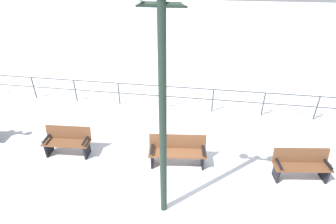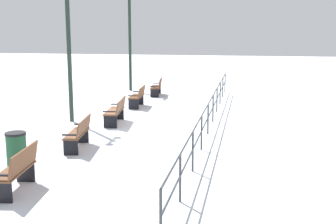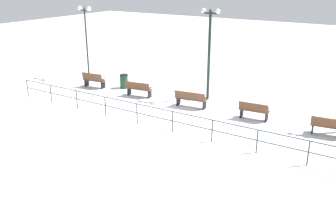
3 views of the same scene
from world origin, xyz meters
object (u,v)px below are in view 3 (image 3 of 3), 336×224
Objects in this scene: bench_third at (191,99)px; lamppost_middle at (209,44)px; lamppost_far at (85,25)px; bench_fourth at (139,89)px; bench_fifth at (94,80)px; bench_second at (254,110)px; bench_nearest at (329,126)px; trash_bin at (124,81)px.

bench_third is 3.18m from lamppost_middle.
lamppost_far is at bearing 90.00° from lamppost_middle.
bench_third is at bearing -101.03° from lamppost_far.
bench_fifth is at bearing 81.82° from bench_fourth.
bench_second is 0.31× the size of lamppost_far.
bench_fourth is (0.12, 10.35, 0.02)m from bench_nearest.
lamppost_far reaches higher than trash_bin.
lamppost_middle is 6.06m from trash_bin.
lamppost_far is (1.81, 15.83, 3.07)m from bench_nearest.
trash_bin is (0.93, -1.64, -0.05)m from bench_fifth.
bench_second is at bearing -95.96° from trash_bin.
trash_bin is (1.05, 12.16, -0.02)m from bench_nearest.
bench_second is 0.93× the size of bench_fourth.
lamppost_middle reaches higher than bench_fourth.
lamppost_far is (1.68, 2.02, 3.03)m from bench_fifth.
bench_third reaches higher than trash_bin.
lamppost_middle is (1.74, -0.11, 2.66)m from bench_third.
bench_third is 6.90m from bench_fifth.
trash_bin is at bearing 98.04° from lamppost_middle.
trash_bin is at bearing 78.18° from bench_nearest.
bench_third is 5.35m from trash_bin.
lamppost_middle is at bearing 59.17° from bench_second.
bench_fifth is at bearing 103.51° from lamppost_middle.
bench_second is 3.45m from bench_third.
bench_nearest is at bearing -97.03° from bench_fifth.
bench_fourth is at bearing -117.07° from trash_bin.
bench_third is 2.03× the size of trash_bin.
bench_second is at bearing -95.64° from bench_third.
bench_third is 0.35× the size of lamppost_middle.
bench_third reaches higher than bench_fourth.
lamppost_far is at bearing 43.74° from bench_fifth.
bench_fourth is 1.06× the size of bench_fifth.
bench_fourth is at bearing 85.87° from bench_second.
bench_nearest is 0.97× the size of bench_fourth.
bench_third is 9.59m from lamppost_far.
bench_nearest is at bearing -96.52° from lamppost_far.
bench_third is (0.07, 6.90, 0.02)m from bench_nearest.
bench_fourth is (-0.02, 6.90, 0.00)m from bench_second.
bench_nearest is 16.22m from lamppost_far.
bench_fourth is at bearing 82.25° from bench_third.
bench_fifth is 7.68m from lamppost_middle.
lamppost_middle is 1.06× the size of lamppost_far.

